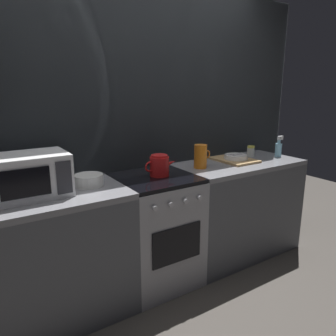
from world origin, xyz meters
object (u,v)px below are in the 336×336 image
spice_jar (251,151)px  spray_bottle (279,149)px  pitcher (201,156)px  kettle (160,165)px  dish_pile (235,158)px  stove_unit (156,230)px  microwave (30,175)px  mixing_bowl (89,180)px

spice_jar → spray_bottle: 0.27m
pitcher → spice_jar: size_ratio=1.90×
kettle → dish_pile: 0.86m
dish_pile → spice_jar: size_ratio=3.81×
stove_unit → spice_jar: spice_jar is taller
stove_unit → spray_bottle: (1.40, -0.04, 0.53)m
kettle → stove_unit: bearing=-179.8°
pitcher → spice_jar: 0.72m
stove_unit → kettle: size_ratio=3.16×
spice_jar → spray_bottle: spray_bottle is taller
microwave → spray_bottle: 2.29m
dish_pile → spray_bottle: bearing=-10.1°
kettle → mixing_bowl: (-0.55, 0.05, -0.04)m
pitcher → stove_unit: bearing=-177.2°
mixing_bowl → microwave: bearing=-178.8°
microwave → spice_jar: bearing=2.2°
microwave → stove_unit: bearing=-2.5°
microwave → pitcher: (1.35, -0.02, -0.03)m
spray_bottle → mixing_bowl: bearing=177.5°
dish_pile → spray_bottle: (0.50, -0.09, 0.06)m
dish_pile → spice_jar: bearing=13.2°
stove_unit → mixing_bowl: mixing_bowl is taller
kettle → pitcher: pitcher is taller
stove_unit → dish_pile: dish_pile is taller
pitcher → dish_pile: (0.43, 0.03, -0.08)m
kettle → spray_bottle: size_ratio=1.40×
spice_jar → spray_bottle: bearing=-35.2°
microwave → kettle: size_ratio=1.62×
pitcher → spice_jar: bearing=7.6°
stove_unit → spray_bottle: bearing=-1.5°
mixing_bowl → spray_bottle: bearing=-2.5°
pitcher → kettle: bearing=-177.0°
mixing_bowl → kettle: bearing=-4.8°
stove_unit → spice_jar: size_ratio=8.57×
pitcher → spray_bottle: spray_bottle is taller
pitcher → microwave: bearing=179.3°
kettle → pitcher: (0.42, 0.02, 0.02)m
stove_unit → spice_jar: bearing=5.7°
spray_bottle → microwave: bearing=178.1°
spray_bottle → kettle: bearing=178.4°
dish_pile → spray_bottle: spray_bottle is taller
kettle → dish_pile: kettle is taller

